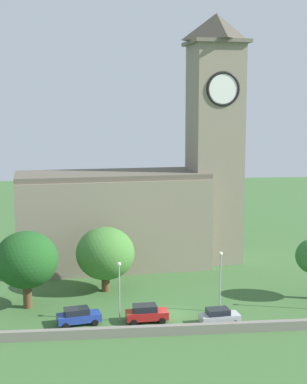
{
  "coord_description": "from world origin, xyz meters",
  "views": [
    {
      "loc": [
        -8.31,
        -60.19,
        22.69
      ],
      "look_at": [
        -1.15,
        7.66,
        12.35
      ],
      "focal_mm": 54.49,
      "sensor_mm": 36.0,
      "label": 1
    }
  ],
  "objects": [
    {
      "name": "car_blue",
      "position": [
        -10.01,
        -1.88,
        0.88
      ],
      "size": [
        4.76,
        2.85,
        1.75
      ],
      "color": "#233D9E",
      "rests_on": "ground"
    },
    {
      "name": "tree_riverside_east",
      "position": [
        -6.93,
        8.75,
        4.72
      ],
      "size": [
        7.13,
        7.13,
        7.95
      ],
      "color": "brown",
      "rests_on": "ground"
    },
    {
      "name": "quay_barrier",
      "position": [
        0.0,
        -5.64,
        0.49
      ],
      "size": [
        51.11,
        0.7,
        0.99
      ],
      "primitive_type": "cube",
      "color": "gray",
      "rests_on": "ground"
    },
    {
      "name": "car_silver",
      "position": [
        4.55,
        -3.43,
        0.86
      ],
      "size": [
        4.28,
        2.51,
        1.71
      ],
      "color": "silver",
      "rests_on": "ground"
    },
    {
      "name": "car_red",
      "position": [
        -2.92,
        -1.94,
        0.93
      ],
      "size": [
        4.49,
        2.42,
        1.85
      ],
      "color": "red",
      "rests_on": "ground"
    },
    {
      "name": "streetlamp_west_mid",
      "position": [
        -5.71,
        -1.39,
        4.33
      ],
      "size": [
        0.44,
        0.44,
        6.41
      ],
      "color": "#9EA0A5",
      "rests_on": "ground"
    },
    {
      "name": "ground_plane",
      "position": [
        0.0,
        15.0,
        0.0
      ],
      "size": [
        200.0,
        200.0,
        0.0
      ],
      "primitive_type": "plane",
      "color": "#3D6633"
    },
    {
      "name": "streetlamp_central",
      "position": [
        5.44,
        0.28,
        4.55
      ],
      "size": [
        0.44,
        0.44,
        6.79
      ],
      "color": "#9EA0A5",
      "rests_on": "ground"
    },
    {
      "name": "church",
      "position": [
        -1.08,
        20.59,
        10.12
      ],
      "size": [
        32.72,
        13.31,
        35.11
      ],
      "color": "gray",
      "rests_on": "ground"
    },
    {
      "name": "tree_by_tower",
      "position": [
        -15.79,
        3.79,
        5.51
      ],
      "size": [
        7.09,
        7.09,
        8.73
      ],
      "color": "brown",
      "rests_on": "ground"
    }
  ]
}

